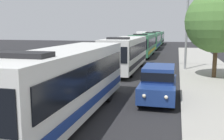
{
  "coord_description": "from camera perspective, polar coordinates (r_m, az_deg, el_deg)",
  "views": [
    {
      "loc": [
        3.3,
        2.07,
        3.94
      ],
      "look_at": [
        -0.46,
        17.2,
        1.43
      ],
      "focal_mm": 41.95,
      "sensor_mm": 36.0,
      "label": 1
    }
  ],
  "objects": [
    {
      "name": "bus_middle",
      "position": [
        37.1,
        6.84,
        5.6
      ],
      "size": [
        2.58,
        10.73,
        3.21
      ],
      "color": "#33724C",
      "rests_on": "ground_plane"
    },
    {
      "name": "white_suv",
      "position": [
        14.5,
        10.12,
        -2.57
      ],
      "size": [
        1.86,
        4.54,
        1.9
      ],
      "color": "navy",
      "rests_on": "ground_plane"
    },
    {
      "name": "bus_lead",
      "position": [
        11.51,
        -9.9,
        -2.27
      ],
      "size": [
        2.58,
        10.75,
        3.21
      ],
      "color": "silver",
      "rests_on": "ground_plane"
    },
    {
      "name": "bus_rear",
      "position": [
        63.93,
        9.89,
        6.99
      ],
      "size": [
        2.58,
        11.32,
        3.21
      ],
      "color": "#33724C",
      "rests_on": "ground_plane"
    },
    {
      "name": "streetlamp_mid",
      "position": [
        25.16,
        16.11,
        11.89
      ],
      "size": [
        5.88,
        0.28,
        8.44
      ],
      "color": "gray",
      "rests_on": "sidewalk"
    },
    {
      "name": "box_truck_oncoming",
      "position": [
        61.76,
        6.64,
        7.0
      ],
      "size": [
        2.35,
        7.56,
        3.15
      ],
      "color": "#B7B7BC",
      "rests_on": "ground_plane"
    },
    {
      "name": "bus_second_in_line",
      "position": [
        24.3,
        2.99,
        3.81
      ],
      "size": [
        2.58,
        10.68,
        3.21
      ],
      "color": "silver",
      "rests_on": "ground_plane"
    },
    {
      "name": "bus_fourth_in_line",
      "position": [
        50.44,
        8.76,
        6.48
      ],
      "size": [
        2.58,
        11.39,
        3.21
      ],
      "color": "#33724C",
      "rests_on": "ground_plane"
    },
    {
      "name": "roadside_tree",
      "position": [
        21.58,
        21.96,
        9.81
      ],
      "size": [
        4.8,
        4.8,
        6.69
      ],
      "color": "#4C3823",
      "rests_on": "sidewalk"
    }
  ]
}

